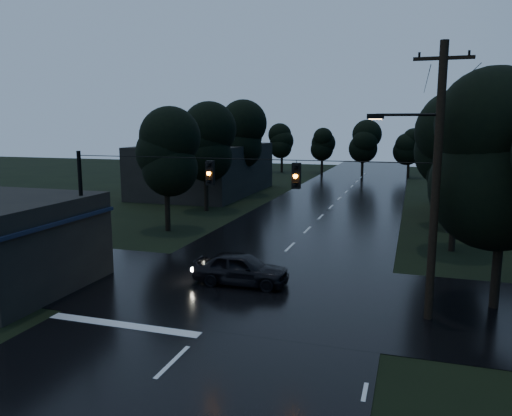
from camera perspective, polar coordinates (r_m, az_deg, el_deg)
The scene contains 15 objects.
main_road at distance 39.02m, azimuth 7.39°, elevation -1.06°, with size 12.00×120.00×0.02m, color black.
cross_street at distance 22.08m, azimuth -1.12°, elevation -9.38°, with size 60.00×9.00×0.02m, color black.
building_far_left at distance 52.27m, azimuth -5.84°, elevation 4.45°, with size 10.00×16.00×5.00m, color black.
utility_pole_main at distance 18.87m, azimuth 19.64°, elevation 3.19°, with size 3.50×0.30×10.00m.
utility_pole_far at distance 35.95m, azimuth 20.09°, elevation 3.77°, with size 2.00×0.30×7.50m.
anchor_pole_left at distance 23.91m, azimuth -19.24°, elevation -1.01°, with size 0.18×0.18×6.00m, color black.
span_signals at distance 19.83m, azimuth -0.58°, elevation 4.00°, with size 15.00×0.37×1.12m.
tree_corner_near at distance 21.05m, azimuth 26.67°, elevation 5.35°, with size 4.48×4.48×9.44m.
tree_left_a at distance 33.71m, azimuth -10.28°, elevation 6.18°, with size 3.92×3.92×8.26m.
tree_left_b at distance 41.17m, azimuth -5.81°, elevation 7.41°, with size 4.20×4.20×8.85m.
tree_left_c at distance 50.68m, azimuth -1.92°, elevation 8.29°, with size 4.48×4.48×9.44m.
tree_right_a at distance 29.89m, azimuth 22.08°, elevation 5.92°, with size 4.20×4.20×8.85m.
tree_right_b at distance 37.89m, azimuth 22.14°, elevation 7.13°, with size 4.48×4.48×9.44m.
tree_right_c at distance 47.89m, azimuth 22.00°, elevation 7.97°, with size 4.76×4.76×10.03m.
car at distance 22.65m, azimuth -1.70°, elevation -6.92°, with size 1.75×4.34×1.48m, color black.
Camera 1 is at (6.72, -7.76, 7.20)m, focal length 35.00 mm.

